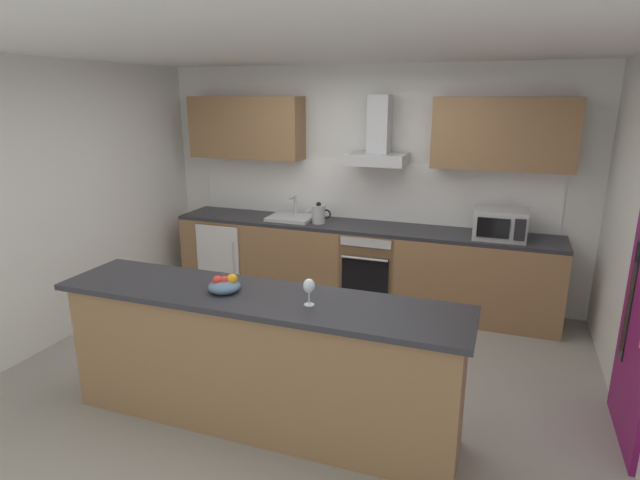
# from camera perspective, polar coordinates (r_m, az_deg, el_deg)

# --- Properties ---
(ground) EXTENTS (5.81, 4.86, 0.02)m
(ground) POSITION_cam_1_polar(r_m,az_deg,el_deg) (4.62, -1.69, -14.07)
(ground) COLOR gray
(ceiling) EXTENTS (5.81, 4.86, 0.02)m
(ceiling) POSITION_cam_1_polar(r_m,az_deg,el_deg) (4.02, -2.00, 20.36)
(ceiling) COLOR white
(wall_back) EXTENTS (5.81, 0.12, 2.60)m
(wall_back) POSITION_cam_1_polar(r_m,az_deg,el_deg) (5.98, 5.31, 6.18)
(wall_back) COLOR white
(wall_back) RESTS_ON ground
(wall_left) EXTENTS (0.12, 4.86, 2.60)m
(wall_left) POSITION_cam_1_polar(r_m,az_deg,el_deg) (5.52, -26.39, 3.81)
(wall_left) COLOR white
(wall_left) RESTS_ON ground
(backsplash_tile) EXTENTS (4.09, 0.02, 0.66)m
(backsplash_tile) POSITION_cam_1_polar(r_m,az_deg,el_deg) (5.93, 5.11, 5.41)
(backsplash_tile) COLOR white
(counter_back) EXTENTS (4.24, 0.60, 0.90)m
(counter_back) POSITION_cam_1_polar(r_m,az_deg,el_deg) (5.83, 4.13, -2.66)
(counter_back) COLOR olive
(counter_back) RESTS_ON ground
(counter_island) EXTENTS (2.86, 0.64, 0.99)m
(counter_island) POSITION_cam_1_polar(r_m,az_deg,el_deg) (3.74, -6.74, -12.95)
(counter_island) COLOR olive
(counter_island) RESTS_ON ground
(upper_cabinets) EXTENTS (4.18, 0.32, 0.70)m
(upper_cabinets) POSITION_cam_1_polar(r_m,az_deg,el_deg) (5.69, 4.85, 11.90)
(upper_cabinets) COLOR olive
(oven) EXTENTS (0.60, 0.62, 0.80)m
(oven) POSITION_cam_1_polar(r_m,az_deg,el_deg) (5.76, 5.69, -2.82)
(oven) COLOR slate
(oven) RESTS_ON ground
(refrigerator) EXTENTS (0.58, 0.60, 0.85)m
(refrigerator) POSITION_cam_1_polar(r_m,az_deg,el_deg) (6.42, -9.86, -1.37)
(refrigerator) COLOR white
(refrigerator) RESTS_ON ground
(microwave) EXTENTS (0.50, 0.38, 0.30)m
(microwave) POSITION_cam_1_polar(r_m,az_deg,el_deg) (5.42, 19.17, 1.66)
(microwave) COLOR #B7BABC
(microwave) RESTS_ON counter_back
(sink) EXTENTS (0.50, 0.40, 0.26)m
(sink) POSITION_cam_1_polar(r_m,az_deg,el_deg) (5.94, -3.17, 2.50)
(sink) COLOR silver
(sink) RESTS_ON counter_back
(kettle) EXTENTS (0.29, 0.15, 0.24)m
(kettle) POSITION_cam_1_polar(r_m,az_deg,el_deg) (5.76, -0.14, 2.88)
(kettle) COLOR #B7BABC
(kettle) RESTS_ON counter_back
(range_hood) EXTENTS (0.62, 0.45, 0.72)m
(range_hood) POSITION_cam_1_polar(r_m,az_deg,el_deg) (5.61, 6.40, 10.54)
(range_hood) COLOR #B7BABC
(wine_glass) EXTENTS (0.08, 0.08, 0.18)m
(wine_glass) POSITION_cam_1_polar(r_m,az_deg,el_deg) (3.29, -1.21, -5.18)
(wine_glass) COLOR silver
(wine_glass) RESTS_ON counter_island
(fruit_bowl) EXTENTS (0.22, 0.22, 0.13)m
(fruit_bowl) POSITION_cam_1_polar(r_m,az_deg,el_deg) (3.60, -10.42, -4.91)
(fruit_bowl) COLOR slate
(fruit_bowl) RESTS_ON counter_island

